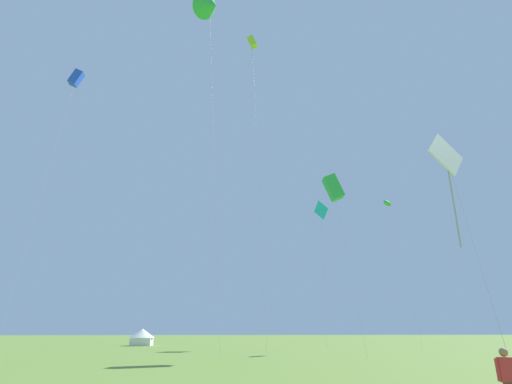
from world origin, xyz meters
TOP-DOWN VIEW (x-y plane):
  - kite_lime_box at (-0.21, 34.59)m, footprint 1.82×2.30m
  - kite_white_diamond at (8.84, 16.04)m, footprint 2.53×2.39m
  - kite_green_delta at (-5.09, 34.09)m, footprint 4.79×4.83m
  - kite_green_parafoil at (18.08, 45.57)m, footprint 3.11×2.37m
  - kite_cyan_diamond at (11.57, 54.47)m, footprint 1.64×3.55m
  - kite_blue_box at (-20.94, 40.14)m, footprint 3.29×2.23m
  - kite_green_box at (7.88, 34.36)m, footprint 2.45×2.72m
  - festival_tent_center at (-14.53, 61.82)m, footprint 3.67×3.67m

SIDE VIEW (x-z plane):
  - festival_tent_center at x=-14.53m, z-range 0.13..2.51m
  - kite_white_diamond at x=8.84m, z-range 4.54..16.88m
  - kite_green_box at x=7.88m, z-range 7.09..24.00m
  - kite_green_parafoil at x=18.08m, z-range 8.61..26.63m
  - kite_cyan_diamond at x=11.57m, z-range 8.78..29.43m
  - kite_blue_box at x=-20.94m, z-range 14.74..46.50m
  - kite_lime_box at x=-0.21m, z-range 15.77..49.26m
  - kite_green_delta at x=-5.09m, z-range 17.52..56.51m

